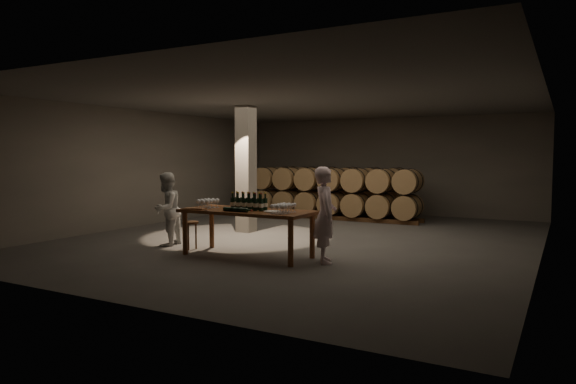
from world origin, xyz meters
The scene contains 15 objects.
room centered at (-1.80, 0.20, 1.60)m, with size 12.00×12.00×12.00m.
tasting_table centered at (0.00, -2.50, 0.80)m, with size 2.60×1.10×0.90m.
barrel_stack_back centered at (-1.35, 5.20, 0.83)m, with size 4.70×0.95×1.57m.
barrel_stack_front centered at (-0.96, 3.80, 0.83)m, with size 5.48×0.95×1.57m.
bottle_cluster centered at (0.03, -2.49, 1.02)m, with size 0.74×0.24×0.34m.
lying_bottles centered at (0.00, -2.87, 0.94)m, with size 0.62×0.08×0.08m.
glass_cluster_left centered at (-0.91, -2.55, 1.03)m, with size 0.31×0.42×0.18m.
glass_cluster_right centered at (0.86, -2.62, 1.02)m, with size 0.30×0.52×0.17m.
plate centered at (0.60, -2.58, 0.91)m, with size 0.31×0.31×0.02m, color white.
notebook_near centered at (-0.87, -2.88, 0.92)m, with size 0.25×0.20×0.03m, color brown.
notebook_corner centered at (-1.09, -2.88, 0.91)m, with size 0.20×0.25×0.02m, color brown.
pen centered at (-0.68, -2.95, 0.91)m, with size 0.01×0.01×0.15m, color black.
stool centered at (-1.45, -2.45, 0.47)m, with size 0.35×0.35×0.58m.
person_man centered at (1.57, -2.33, 0.87)m, with size 0.64×0.42×1.74m, color silver.
person_woman centered at (-2.19, -2.33, 0.79)m, with size 0.77×0.60×1.58m, color silver.
Camera 1 is at (5.39, -10.73, 1.93)m, focal length 32.00 mm.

